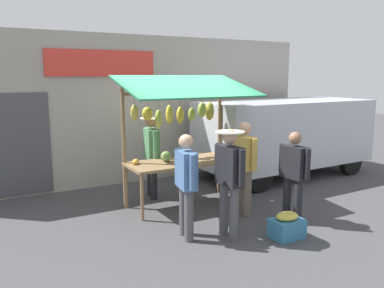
# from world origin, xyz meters

# --- Properties ---
(ground_plane) EXTENTS (40.00, 40.00, 0.00)m
(ground_plane) POSITION_xyz_m (0.00, 0.00, 0.00)
(ground_plane) COLOR #424244
(street_backdrop) EXTENTS (9.00, 0.30, 3.40)m
(street_backdrop) POSITION_xyz_m (0.07, -2.20, 1.70)
(street_backdrop) COLOR #9E998E
(street_backdrop) RESTS_ON ground
(market_stall) EXTENTS (2.50, 1.46, 2.50)m
(market_stall) POSITION_xyz_m (0.00, -0.07, 1.57)
(market_stall) COLOR olive
(market_stall) RESTS_ON ground
(vendor_with_sunhat) EXTENTS (0.44, 0.71, 1.69)m
(vendor_with_sunhat) POSITION_xyz_m (0.35, -0.75, 1.00)
(vendor_with_sunhat) COLOR #232328
(vendor_with_sunhat) RESTS_ON ground
(shopper_in_striped_shirt) EXTENTS (0.24, 0.68, 1.57)m
(shopper_in_striped_shirt) POSITION_xyz_m (-1.19, 1.69, 0.90)
(shopper_in_striped_shirt) COLOR #232328
(shopper_in_striped_shirt) RESTS_ON ground
(shopper_with_ponytail) EXTENTS (0.44, 0.72, 1.70)m
(shopper_with_ponytail) POSITION_xyz_m (0.14, 1.70, 1.01)
(shopper_with_ponytail) COLOR #4C4C51
(shopper_with_ponytail) RESTS_ON ground
(shopper_with_shopping_bag) EXTENTS (0.31, 0.69, 1.63)m
(shopper_with_shopping_bag) POSITION_xyz_m (0.73, 1.41, 0.94)
(shopper_with_shopping_bag) COLOR #4C4C51
(shopper_with_shopping_bag) RESTS_ON ground
(shopper_in_grey_tee) EXTENTS (0.26, 0.71, 1.69)m
(shopper_in_grey_tee) POSITION_xyz_m (-0.72, 0.93, 0.98)
(shopper_in_grey_tee) COLOR #726656
(shopper_in_grey_tee) RESTS_ON ground
(parked_van) EXTENTS (4.43, 1.91, 1.88)m
(parked_van) POSITION_xyz_m (-3.13, -0.83, 1.12)
(parked_van) COLOR silver
(parked_van) RESTS_ON ground
(produce_crate_near) EXTENTS (0.50, 0.37, 0.41)m
(produce_crate_near) POSITION_xyz_m (-0.63, 2.17, 0.19)
(produce_crate_near) COLOR teal
(produce_crate_near) RESTS_ON ground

